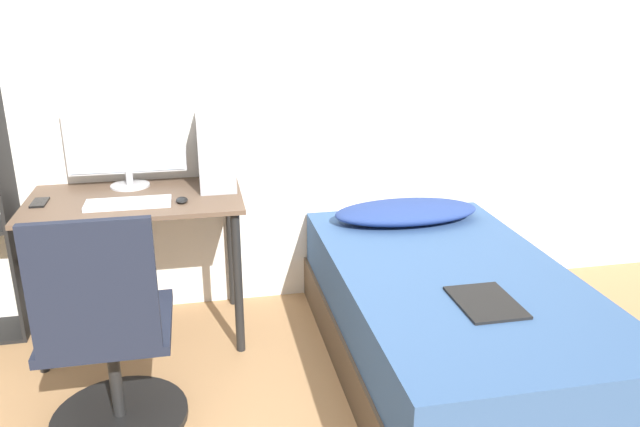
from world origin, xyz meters
The scene contains 11 objects.
wall_back centered at (0.00, 1.37, 1.25)m, with size 8.00×0.05×2.50m.
desk centered at (-0.50, 1.04, 0.64)m, with size 1.03×0.62×0.76m.
office_chair centered at (-0.57, 0.26, 0.37)m, with size 0.56×0.56×0.98m.
bed centered at (0.93, 0.42, 0.25)m, with size 1.06×1.86×0.51m.
pillow centered at (0.93, 1.09, 0.57)m, with size 0.81×0.36×0.11m.
magazine centered at (0.93, 0.09, 0.52)m, with size 0.24×0.32×0.01m.
monitor centered at (-0.53, 1.24, 0.99)m, with size 0.59×0.20×0.43m.
keyboard centered at (-0.51, 0.92, 0.77)m, with size 0.39×0.15×0.02m.
pc_tower centered at (-0.09, 1.16, 0.94)m, with size 0.18×0.34×0.37m.
mouse centered at (-0.27, 0.92, 0.77)m, with size 0.06×0.09×0.02m.
phone centered at (-0.93, 1.03, 0.76)m, with size 0.07×0.14×0.01m.
Camera 1 is at (-0.18, -1.99, 1.69)m, focal length 35.00 mm.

